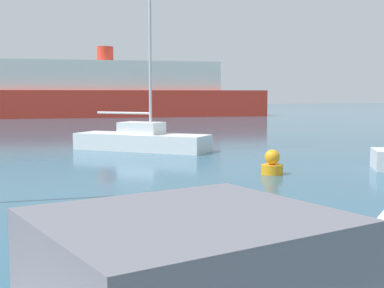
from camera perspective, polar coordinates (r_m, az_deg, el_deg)
sailboat_middle at (r=23.41m, az=-5.38°, el=0.63°), size 5.80×5.05×11.18m
ferry_distant at (r=58.25m, az=-9.19°, el=5.44°), size 34.34×7.61×7.45m
buoy_marker at (r=16.62m, az=8.55°, el=-2.13°), size 0.67×0.67×0.77m
hill_central at (r=95.51m, az=-2.97°, el=6.05°), size 26.15×26.15×7.09m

